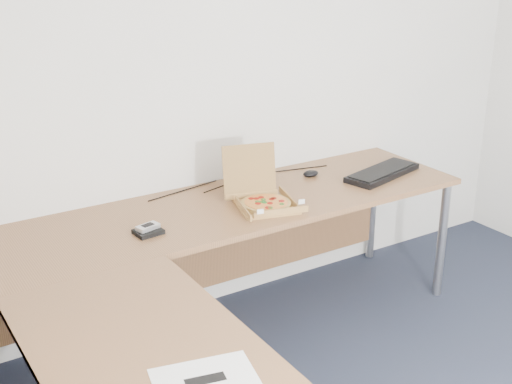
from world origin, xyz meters
TOP-DOWN VIEW (x-y plane):
  - desk at (-0.82, 0.97)m, footprint 2.50×2.20m
  - pizza_box at (-0.40, 1.29)m, footprint 0.28×0.32m
  - drinking_glass at (-0.22, 1.56)m, footprint 0.06×0.06m
  - keyboard at (0.42, 1.33)m, footprint 0.52×0.29m
  - mouse at (0.07, 1.53)m, footprint 0.10×0.07m
  - wallet at (-1.02, 1.29)m, footprint 0.13×0.11m
  - phone at (-1.02, 1.30)m, footprint 0.11×0.08m
  - paper_sheet at (-1.32, 0.19)m, footprint 0.36×0.29m
  - cable_bundle at (-0.33, 1.68)m, footprint 0.54×0.11m

SIDE VIEW (x-z plane):
  - desk at x=-0.82m, z-range 0.34..1.07m
  - paper_sheet at x=-1.32m, z-range 0.73..0.73m
  - cable_bundle at x=-0.33m, z-range 0.73..0.74m
  - wallet at x=-1.02m, z-range 0.73..0.75m
  - keyboard at x=0.42m, z-range 0.73..0.76m
  - mouse at x=0.07m, z-range 0.73..0.76m
  - phone at x=-1.02m, z-range 0.75..0.77m
  - pizza_box at x=-0.40m, z-range 0.62..0.90m
  - drinking_glass at x=-0.22m, z-range 0.73..0.84m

